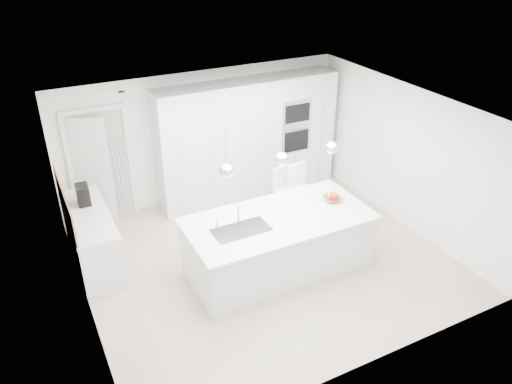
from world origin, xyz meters
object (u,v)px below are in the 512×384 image
fruit_bowl (333,199)px  espresso_machine (83,195)px  bar_stool_left (284,200)px  bar_stool_right (300,199)px  island_base (279,245)px

fruit_bowl → espresso_machine: espresso_machine is taller
bar_stool_left → bar_stool_right: bearing=-48.3°
island_base → bar_stool_left: bar_stool_left is taller
fruit_bowl → bar_stool_right: size_ratio=0.24×
fruit_bowl → bar_stool_right: bearing=101.2°
island_base → fruit_bowl: 1.15m
bar_stool_right → espresso_machine: bearing=153.9°
island_base → espresso_machine: size_ratio=8.82×
espresso_machine → bar_stool_right: espresso_machine is taller
island_base → espresso_machine: espresso_machine is taller
island_base → fruit_bowl: size_ratio=9.68×
fruit_bowl → espresso_machine: size_ratio=0.91×
bar_stool_right → fruit_bowl: bearing=-88.6°
espresso_machine → bar_stool_right: (3.42, -1.00, -0.45)m
island_base → bar_stool_left: 1.20m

